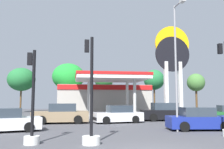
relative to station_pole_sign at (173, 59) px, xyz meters
name	(u,v)px	position (x,y,z in m)	size (l,w,h in m)	color
gas_station	(104,98)	(-8.05, 3.82, -4.79)	(11.97, 12.28, 4.73)	#ADA89E
station_pole_sign	(173,59)	(0.00, 0.00, 0.00)	(4.40, 0.56, 11.10)	white
car_0	(61,114)	(-13.15, -7.58, -6.26)	(4.60, 2.17, 1.63)	black
car_1	(199,120)	(-4.14, -13.64, -6.33)	(4.26, 2.25, 1.46)	black
car_3	(7,121)	(-16.19, -12.54, -6.35)	(4.28, 2.58, 1.43)	black
car_4	(166,112)	(-3.57, -6.46, -6.25)	(4.78, 2.45, 1.65)	black
car_5	(118,115)	(-8.39, -7.93, -6.33)	(4.31, 2.35, 1.46)	black
traffic_signal_2	(32,117)	(-14.01, -17.17, -5.81)	(0.68, 0.70, 4.19)	silver
traffic_signal_3	(91,117)	(-11.43, -17.64, -5.82)	(0.80, 0.80, 4.79)	silver
tree_1	(21,79)	(-19.85, 10.25, -2.03)	(4.12, 4.12, 6.73)	brown
tree_2	(68,77)	(-12.83, 8.55, -1.67)	(4.78, 4.78, 7.31)	brown
tree_3	(104,80)	(-7.27, 10.10, -2.04)	(2.94, 2.94, 6.28)	brown
tree_4	(154,80)	(1.03, 10.10, -1.84)	(3.36, 3.36, 6.84)	brown
tree_5	(196,83)	(8.10, 9.53, -2.27)	(2.92, 2.92, 6.26)	brown
corner_streetlamp	(177,55)	(-5.87, -14.39, -2.30)	(0.24, 1.48, 7.94)	gray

